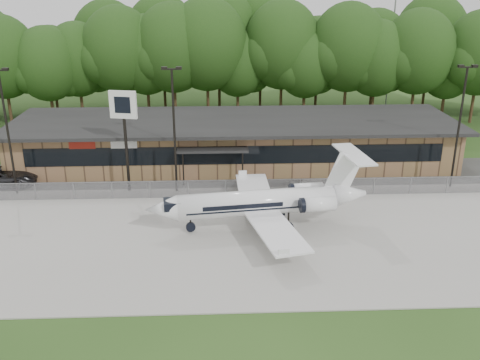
{
  "coord_description": "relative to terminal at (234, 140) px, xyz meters",
  "views": [
    {
      "loc": [
        -1.57,
        -24.73,
        16.39
      ],
      "look_at": [
        0.03,
        12.0,
        2.62
      ],
      "focal_mm": 40.0,
      "sensor_mm": 36.0,
      "label": 1
    }
  ],
  "objects": [
    {
      "name": "fence",
      "position": [
        0.0,
        -8.94,
        -1.4
      ],
      "size": [
        46.0,
        0.04,
        1.52
      ],
      "color": "gray",
      "rests_on": "ground"
    },
    {
      "name": "apron",
      "position": [
        0.0,
        -15.94,
        -2.14
      ],
      "size": [
        64.0,
        18.0,
        0.08
      ],
      "primitive_type": "cube",
      "color": "#9E9B93",
      "rests_on": "ground"
    },
    {
      "name": "parking_lot",
      "position": [
        0.0,
        -4.44,
        -2.15
      ],
      "size": [
        50.0,
        9.0,
        0.06
      ],
      "primitive_type": "cube",
      "color": "#383835",
      "rests_on": "ground"
    },
    {
      "name": "light_pole_right",
      "position": [
        18.0,
        -7.44,
        3.8
      ],
      "size": [
        1.55,
        0.3,
        10.23
      ],
      "color": "black",
      "rests_on": "ground"
    },
    {
      "name": "business_jet",
      "position": [
        1.63,
        -14.58,
        -0.28
      ],
      "size": [
        15.73,
        14.07,
        5.29
      ],
      "rotation": [
        0.0,
        0.0,
        0.13
      ],
      "color": "white",
      "rests_on": "ground"
    },
    {
      "name": "treeline",
      "position": [
        0.0,
        18.06,
        5.32
      ],
      "size": [
        72.0,
        12.0,
        15.0
      ],
      "primitive_type": null,
      "color": "black",
      "rests_on": "ground"
    },
    {
      "name": "light_pole_mid",
      "position": [
        -5.0,
        -7.44,
        3.8
      ],
      "size": [
        1.55,
        0.3,
        10.23
      ],
      "color": "black",
      "rests_on": "ground"
    },
    {
      "name": "ground",
      "position": [
        0.0,
        -23.94,
        -2.18
      ],
      "size": [
        160.0,
        160.0,
        0.0
      ],
      "primitive_type": "plane",
      "color": "#254217",
      "rests_on": "ground"
    },
    {
      "name": "light_pole_left",
      "position": [
        -18.0,
        -7.44,
        3.8
      ],
      "size": [
        1.55,
        0.3,
        10.23
      ],
      "color": "black",
      "rests_on": "ground"
    },
    {
      "name": "terminal",
      "position": [
        0.0,
        0.0,
        0.0
      ],
      "size": [
        41.0,
        11.65,
        4.3
      ],
      "color": "#866143",
      "rests_on": "ground"
    },
    {
      "name": "radio_mast",
      "position": [
        22.0,
        24.06,
        10.32
      ],
      "size": [
        0.2,
        0.2,
        25.0
      ],
      "primitive_type": "cylinder",
      "color": "gray",
      "rests_on": "ground"
    },
    {
      "name": "pole_sign",
      "position": [
        -8.93,
        -7.14,
        4.23
      ],
      "size": [
        2.2,
        0.71,
        8.37
      ],
      "rotation": [
        0.0,
        0.0,
        -0.21
      ],
      "color": "black",
      "rests_on": "ground"
    }
  ]
}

